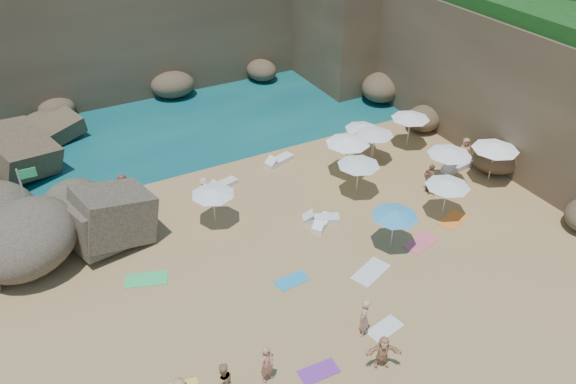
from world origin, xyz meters
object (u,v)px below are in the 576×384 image
lounger_0 (223,185)px  person_stand_5 (124,190)px  flag_pole (28,196)px  person_stand_1 (223,382)px  person_stand_2 (204,190)px  person_stand_6 (364,318)px  parasol_0 (213,191)px  rock_outcrop (42,247)px  parasol_2 (348,140)px  person_stand_4 (465,151)px  person_stand_3 (430,179)px  parasol_1 (375,132)px

lounger_0 → person_stand_5: 5.21m
lounger_0 → flag_pole: bearing=167.9°
person_stand_1 → person_stand_2: (3.78, 11.64, -0.11)m
person_stand_1 → person_stand_6: 5.91m
parasol_0 → lounger_0: bearing=60.9°
person_stand_2 → person_stand_6: bearing=105.9°
rock_outcrop → person_stand_2: (8.18, -0.10, 0.72)m
parasol_2 → person_stand_4: bearing=-18.9°
rock_outcrop → person_stand_3: 19.76m
person_stand_4 → person_stand_6: size_ratio=0.95×
flag_pole → person_stand_3: 19.88m
parasol_1 → person_stand_6: bearing=-126.9°
person_stand_5 → parasol_0: bearing=-44.9°
lounger_0 → person_stand_3: (9.57, -5.76, 0.75)m
rock_outcrop → person_stand_1: person_stand_1 is taller
parasol_0 → parasol_1: bearing=7.0°
person_stand_6 → lounger_0: bearing=-135.2°
person_stand_5 → person_stand_6: (5.88, -13.09, -0.08)m
person_stand_4 → parasol_2: bearing=-176.9°
person_stand_4 → flag_pole: bearing=-167.9°
person_stand_5 → person_stand_2: bearing=-22.5°
parasol_1 → person_stand_6: 13.51m
person_stand_3 → parasol_1: bearing=14.7°
parasol_1 → person_stand_2: bearing=176.0°
person_stand_2 → person_stand_3: bearing=161.1°
rock_outcrop → person_stand_6: bearing=-48.3°
rock_outcrop → person_stand_1: (4.40, -11.75, 0.83)m
person_stand_6 → rock_outcrop: bearing=-97.2°
parasol_2 → lounger_0: (-6.74, 1.99, -2.01)m
person_stand_5 → lounger_0: bearing=-8.1°
parasol_0 → person_stand_1: bearing=-110.2°
person_stand_5 → flag_pole: bearing=-165.4°
parasol_1 → lounger_0: (-8.88, 1.54, -1.79)m
rock_outcrop → parasol_1: 18.51m
person_stand_5 → person_stand_3: bearing=-23.4°
rock_outcrop → parasol_1: size_ratio=3.41×
parasol_2 → parasol_0: bearing=-174.3°
parasol_1 → person_stand_6: parasol_1 is taller
rock_outcrop → person_stand_4: bearing=-8.8°
rock_outcrop → parasol_1: bearing=-2.5°
parasol_1 → person_stand_3: 4.40m
person_stand_1 → person_stand_4: size_ratio=1.01×
person_stand_3 → person_stand_4: person_stand_3 is taller
rock_outcrop → flag_pole: flag_pole is taller
parasol_2 → lounger_0: size_ratio=1.42×
parasol_0 → person_stand_1: size_ratio=1.30×
parasol_0 → parasol_2: bearing=5.7°
rock_outcrop → parasol_1: parasol_1 is taller
parasol_1 → parasol_2: size_ratio=0.90×
person_stand_2 → flag_pole: bearing=1.6°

